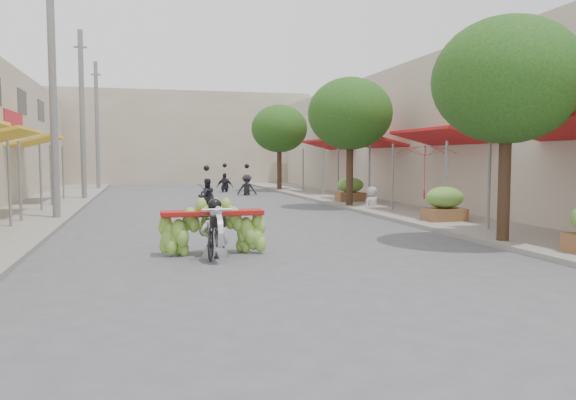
# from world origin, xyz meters

# --- Properties ---
(ground) EXTENTS (120.00, 120.00, 0.00)m
(ground) POSITION_xyz_m (0.00, 0.00, 0.00)
(ground) COLOR #525257
(ground) RESTS_ON ground
(sidewalk_left) EXTENTS (4.00, 60.00, 0.12)m
(sidewalk_left) POSITION_xyz_m (-7.00, 15.00, 0.06)
(sidewalk_left) COLOR gray
(sidewalk_left) RESTS_ON ground
(sidewalk_right) EXTENTS (4.00, 60.00, 0.12)m
(sidewalk_right) POSITION_xyz_m (7.00, 15.00, 0.06)
(sidewalk_right) COLOR gray
(sidewalk_right) RESTS_ON ground
(shophouse_row_right) EXTENTS (9.77, 40.00, 6.00)m
(shophouse_row_right) POSITION_xyz_m (11.99, 14.00, 3.00)
(shophouse_row_right) COLOR #B9AC9A
(shophouse_row_right) RESTS_ON ground
(far_building) EXTENTS (20.00, 6.00, 7.00)m
(far_building) POSITION_xyz_m (0.00, 38.00, 3.50)
(far_building) COLOR #B8A891
(far_building) RESTS_ON ground
(utility_pole_mid) EXTENTS (0.60, 0.24, 8.00)m
(utility_pole_mid) POSITION_xyz_m (-5.40, 12.00, 4.03)
(utility_pole_mid) COLOR slate
(utility_pole_mid) RESTS_ON ground
(utility_pole_far) EXTENTS (0.60, 0.24, 8.00)m
(utility_pole_far) POSITION_xyz_m (-5.40, 21.00, 4.03)
(utility_pole_far) COLOR slate
(utility_pole_far) RESTS_ON ground
(utility_pole_back) EXTENTS (0.60, 0.24, 8.00)m
(utility_pole_back) POSITION_xyz_m (-5.40, 30.00, 4.03)
(utility_pole_back) COLOR slate
(utility_pole_back) RESTS_ON ground
(street_tree_near) EXTENTS (3.40, 3.40, 5.25)m
(street_tree_near) POSITION_xyz_m (5.40, 4.00, 3.78)
(street_tree_near) COLOR #3A2719
(street_tree_near) RESTS_ON ground
(street_tree_mid) EXTENTS (3.40, 3.40, 5.25)m
(street_tree_mid) POSITION_xyz_m (5.40, 14.00, 3.78)
(street_tree_mid) COLOR #3A2719
(street_tree_mid) RESTS_ON ground
(street_tree_far) EXTENTS (3.40, 3.40, 5.25)m
(street_tree_far) POSITION_xyz_m (5.40, 26.00, 3.78)
(street_tree_far) COLOR #3A2719
(street_tree_far) RESTS_ON ground
(produce_crate_mid) EXTENTS (1.20, 0.88, 1.16)m
(produce_crate_mid) POSITION_xyz_m (6.20, 8.00, 0.71)
(produce_crate_mid) COLOR brown
(produce_crate_mid) RESTS_ON ground
(produce_crate_far) EXTENTS (1.20, 0.88, 1.16)m
(produce_crate_far) POSITION_xyz_m (6.20, 16.00, 0.71)
(produce_crate_far) COLOR brown
(produce_crate_far) RESTS_ON ground
(banana_motorbike) EXTENTS (2.20, 1.83, 2.03)m
(banana_motorbike) POSITION_xyz_m (-1.29, 4.25, 0.68)
(banana_motorbike) COLOR black
(banana_motorbike) RESTS_ON ground
(market_umbrella) EXTENTS (2.37, 2.37, 1.83)m
(market_umbrella) POSITION_xyz_m (6.22, 9.25, 2.52)
(market_umbrella) COLOR red
(market_umbrella) RESTS_ON ground
(pedestrian) EXTENTS (0.87, 0.74, 1.53)m
(pedestrian) POSITION_xyz_m (6.21, 13.60, 0.88)
(pedestrian) COLOR beige
(pedestrian) RESTS_ON ground
(bg_motorbike_a) EXTENTS (0.91, 1.60, 1.95)m
(bg_motorbike_a) POSITION_xyz_m (0.02, 17.43, 0.76)
(bg_motorbike_a) COLOR black
(bg_motorbike_a) RESTS_ON ground
(bg_motorbike_b) EXTENTS (1.11, 1.89, 1.95)m
(bg_motorbike_b) POSITION_xyz_m (2.80, 22.81, 0.83)
(bg_motorbike_b) COLOR black
(bg_motorbike_b) RESTS_ON ground
(bg_motorbike_c) EXTENTS (1.10, 1.57, 1.95)m
(bg_motorbike_c) POSITION_xyz_m (2.04, 25.90, 0.82)
(bg_motorbike_c) COLOR black
(bg_motorbike_c) RESTS_ON ground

